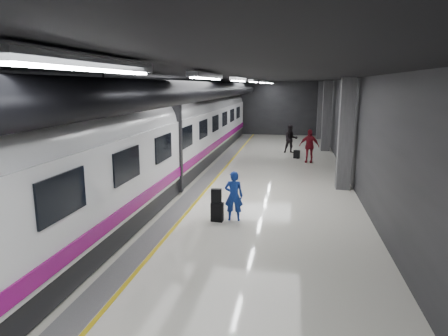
{
  "coord_description": "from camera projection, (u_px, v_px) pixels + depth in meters",
  "views": [
    {
      "loc": [
        2.49,
        -14.64,
        4.2
      ],
      "look_at": [
        0.18,
        -1.44,
        1.41
      ],
      "focal_mm": 32.0,
      "sensor_mm": 36.0,
      "label": 1
    }
  ],
  "objects": [
    {
      "name": "train",
      "position": [
        144.0,
        141.0,
        15.52
      ],
      "size": [
        3.05,
        38.0,
        4.05
      ],
      "color": "black",
      "rests_on": "ground"
    },
    {
      "name": "traveler_far_a",
      "position": [
        291.0,
        139.0,
        25.03
      ],
      "size": [
        1.0,
        0.86,
        1.78
      ],
      "primitive_type": "imported",
      "rotation": [
        0.0,
        0.0,
        0.24
      ],
      "color": "black",
      "rests_on": "ground"
    },
    {
      "name": "traveler_main",
      "position": [
        234.0,
        196.0,
        12.5
      ],
      "size": [
        0.61,
        0.42,
        1.59
      ],
      "primitive_type": "imported",
      "rotation": [
        0.0,
        0.0,
        3.21
      ],
      "color": "#1637AC",
      "rests_on": "ground"
    },
    {
      "name": "shoulder_bag",
      "position": [
        216.0,
        196.0,
        12.42
      ],
      "size": [
        0.35,
        0.21,
        0.44
      ],
      "primitive_type": "cube",
      "rotation": [
        0.0,
        0.0,
        0.12
      ],
      "color": "black",
      "rests_on": "suitcase_main"
    },
    {
      "name": "ground",
      "position": [
        226.0,
        196.0,
        15.39
      ],
      "size": [
        40.0,
        40.0,
        0.0
      ],
      "primitive_type": "plane",
      "color": "silver",
      "rests_on": "ground"
    },
    {
      "name": "traveler_far_b",
      "position": [
        309.0,
        146.0,
        21.98
      ],
      "size": [
        1.15,
        0.65,
        1.84
      ],
      "primitive_type": "imported",
      "rotation": [
        0.0,
        0.0,
        -0.2
      ],
      "color": "maroon",
      "rests_on": "ground"
    },
    {
      "name": "suitcase_far",
      "position": [
        297.0,
        154.0,
        23.32
      ],
      "size": [
        0.39,
        0.33,
        0.48
      ],
      "primitive_type": "cube",
      "rotation": [
        0.0,
        0.0,
        -0.43
      ],
      "color": "black",
      "rests_on": "ground"
    },
    {
      "name": "suitcase_main",
      "position": [
        217.0,
        212.0,
        12.5
      ],
      "size": [
        0.39,
        0.27,
        0.61
      ],
      "primitive_type": "cube",
      "rotation": [
        0.0,
        0.0,
        -0.09
      ],
      "color": "black",
      "rests_on": "ground"
    },
    {
      "name": "platform_hall",
      "position": [
        223.0,
        102.0,
        15.64
      ],
      "size": [
        10.02,
        40.02,
        4.51
      ],
      "color": "black",
      "rests_on": "ground"
    }
  ]
}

